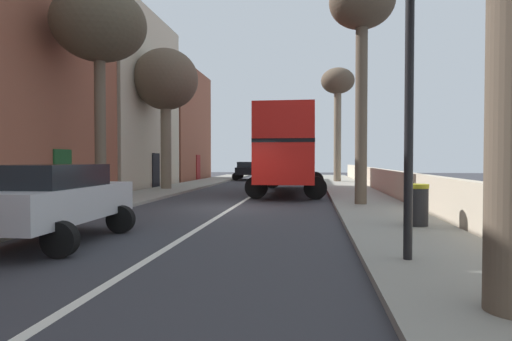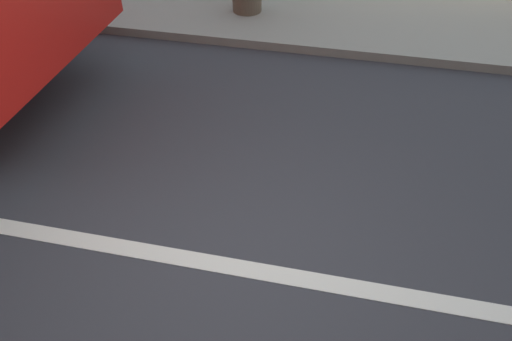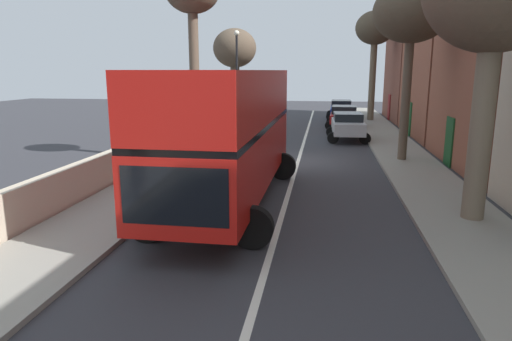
# 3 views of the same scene
# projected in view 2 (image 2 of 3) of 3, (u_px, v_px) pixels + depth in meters

# --- Properties ---
(ground_plane) EXTENTS (84.00, 84.00, 0.00)m
(ground_plane) POSITION_uv_depth(u_px,v_px,m) (216.00, 264.00, 3.91)
(ground_plane) COLOR #333338
(road_centre_line) EXTENTS (0.16, 54.00, 0.01)m
(road_centre_line) POSITION_uv_depth(u_px,v_px,m) (216.00, 264.00, 3.91)
(road_centre_line) COLOR silver
(road_centre_line) RESTS_ON ground
(sidewalk_right) EXTENTS (2.60, 60.00, 0.12)m
(sidewalk_right) POSITION_uv_depth(u_px,v_px,m) (303.00, 9.00, 7.47)
(sidewalk_right) COLOR gray
(sidewalk_right) RESTS_ON ground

